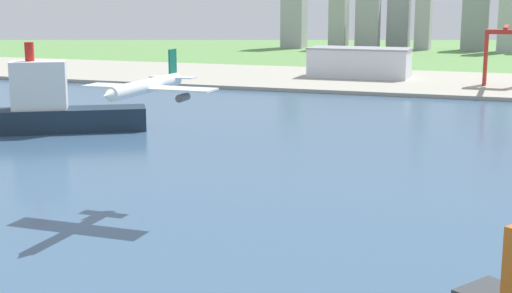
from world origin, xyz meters
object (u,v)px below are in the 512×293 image
at_px(cargo_ship, 59,106).
at_px(warehouse_main, 359,62).
at_px(port_crane_red, 506,42).
at_px(airplane_landing, 146,87).

distance_m(cargo_ship, warehouse_main, 257.19).
relative_size(cargo_ship, port_crane_red, 1.37).
bearing_deg(port_crane_red, warehouse_main, 166.43).
bearing_deg(cargo_ship, port_crane_red, 50.30).
xyz_separation_m(port_crane_red, warehouse_main, (-97.15, 23.45, -17.58)).
height_order(airplane_landing, port_crane_red, airplane_landing).
height_order(cargo_ship, warehouse_main, cargo_ship).
height_order(port_crane_red, warehouse_main, port_crane_red).
bearing_deg(warehouse_main, cargo_ship, -109.28).
relative_size(airplane_landing, port_crane_red, 0.88).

